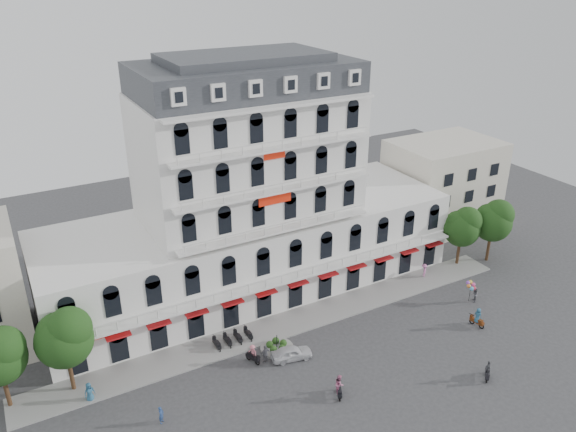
# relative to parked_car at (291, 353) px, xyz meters

# --- Properties ---
(ground) EXTENTS (120.00, 120.00, 0.00)m
(ground) POSITION_rel_parked_car_xyz_m (2.47, -4.08, -0.66)
(ground) COLOR #38383A
(ground) RESTS_ON ground
(sidewalk) EXTENTS (53.00, 4.00, 0.16)m
(sidewalk) POSITION_rel_parked_car_xyz_m (2.47, 4.92, -0.58)
(sidewalk) COLOR gray
(sidewalk) RESTS_ON ground
(main_building) EXTENTS (45.00, 15.00, 25.80)m
(main_building) POSITION_rel_parked_car_xyz_m (2.47, 13.91, 9.30)
(main_building) COLOR silver
(main_building) RESTS_ON ground
(flank_building_east) EXTENTS (14.00, 10.00, 12.00)m
(flank_building_east) POSITION_rel_parked_car_xyz_m (32.47, 15.92, 5.34)
(flank_building_east) COLOR beige
(flank_building_east) RESTS_ON ground
(traffic_island) EXTENTS (3.20, 3.20, 1.60)m
(traffic_island) POSITION_rel_parked_car_xyz_m (-0.53, 1.92, -0.40)
(traffic_island) COLOR gray
(traffic_island) RESTS_ON ground
(parked_scooter_row) EXTENTS (4.40, 1.80, 1.10)m
(parked_scooter_row) POSITION_rel_parked_car_xyz_m (-3.88, 4.72, -0.66)
(parked_scooter_row) COLOR black
(parked_scooter_row) RESTS_ON ground
(tree_west_inner) EXTENTS (4.76, 4.76, 8.25)m
(tree_west_inner) POSITION_rel_parked_car_xyz_m (-18.47, 5.40, 5.03)
(tree_west_inner) COLOR #382314
(tree_west_inner) RESTS_ON ground
(tree_east_inner) EXTENTS (4.40, 4.37, 7.57)m
(tree_east_inner) POSITION_rel_parked_car_xyz_m (26.53, 5.90, 4.56)
(tree_east_inner) COLOR #382314
(tree_east_inner) RESTS_ON ground
(tree_east_outer) EXTENTS (4.65, 4.65, 8.05)m
(tree_east_outer) POSITION_rel_parked_car_xyz_m (30.53, 4.90, 4.89)
(tree_east_outer) COLOR #382314
(tree_east_outer) RESTS_ON ground
(parked_car) EXTENTS (4.09, 2.29, 1.31)m
(parked_car) POSITION_rel_parked_car_xyz_m (0.00, 0.00, 0.00)
(parked_car) COLOR silver
(parked_car) RESTS_ON ground
(rider_southwest) EXTENTS (0.99, 1.57, 2.24)m
(rider_southwest) POSITION_rel_parked_car_xyz_m (1.13, -6.27, 0.50)
(rider_southwest) COLOR black
(rider_southwest) RESTS_ON ground
(rider_east) EXTENTS (0.68, 1.69, 2.12)m
(rider_east) POSITION_rel_parked_car_xyz_m (18.98, -4.58, 0.39)
(rider_east) COLOR #632F11
(rider_east) RESTS_ON ground
(rider_northeast) EXTENTS (1.34, 1.27, 1.95)m
(rider_northeast) POSITION_rel_parked_car_xyz_m (13.88, -10.74, 0.27)
(rider_northeast) COLOR black
(rider_northeast) RESTS_ON ground
(rider_center) EXTENTS (0.88, 1.63, 1.94)m
(rider_center) POSITION_rel_parked_car_xyz_m (-3.38, 1.27, 0.34)
(rider_center) COLOR black
(rider_center) RESTS_ON ground
(pedestrian_left) EXTENTS (0.98, 0.74, 1.82)m
(pedestrian_left) POSITION_rel_parked_car_xyz_m (-17.53, 3.37, 0.25)
(pedestrian_left) COLOR #285979
(pedestrian_left) RESTS_ON ground
(pedestrian_mid) EXTENTS (1.06, 0.46, 1.80)m
(pedestrian_mid) POSITION_rel_parked_car_xyz_m (-2.31, 0.76, 0.24)
(pedestrian_mid) COLOR slate
(pedestrian_mid) RESTS_ON ground
(pedestrian_right) EXTENTS (1.29, 1.27, 1.79)m
(pedestrian_right) POSITION_rel_parked_car_xyz_m (20.74, 5.42, 0.24)
(pedestrian_right) COLOR #D16FB1
(pedestrian_right) RESTS_ON ground
(pedestrian_far) EXTENTS (0.66, 0.68, 1.58)m
(pedestrian_far) POSITION_rel_parked_car_xyz_m (-13.00, -1.92, 0.13)
(pedestrian_far) COLOR navy
(pedestrian_far) RESTS_ON ground
(balloon_vendor) EXTENTS (1.50, 1.36, 2.45)m
(balloon_vendor) POSITION_rel_parked_car_xyz_m (21.97, -1.02, 0.60)
(balloon_vendor) COLOR slate
(balloon_vendor) RESTS_ON ground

